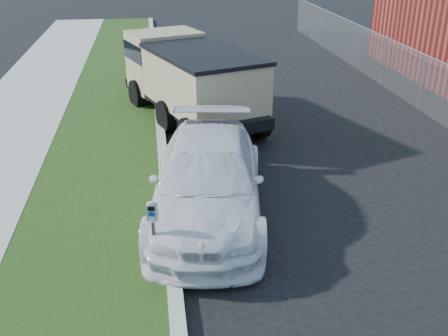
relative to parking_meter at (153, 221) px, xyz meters
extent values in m
plane|color=black|center=(2.89, 1.10, -1.08)|extent=(120.00, 120.00, 0.00)
cube|color=#989890|center=(0.29, 3.10, -1.01)|extent=(0.25, 50.00, 0.15)
cube|color=#16380F|center=(-1.31, 3.10, -1.02)|extent=(3.00, 50.00, 0.13)
plane|color=slate|center=(8.89, 8.10, -0.18)|extent=(0.00, 30.00, 30.00)
cylinder|color=gray|center=(8.89, 8.10, 0.72)|extent=(0.04, 30.00, 0.04)
cylinder|color=gray|center=(8.89, 8.10, -0.18)|extent=(0.06, 0.06, 1.80)
cylinder|color=gray|center=(8.89, 11.10, -0.18)|extent=(0.06, 0.06, 1.80)
cylinder|color=gray|center=(8.89, 14.10, -0.18)|extent=(0.06, 0.06, 1.80)
cylinder|color=gray|center=(8.89, 17.10, -0.18)|extent=(0.06, 0.06, 1.80)
cylinder|color=gray|center=(8.89, 20.10, -0.18)|extent=(0.06, 0.06, 1.80)
cylinder|color=gray|center=(8.89, 23.10, -0.18)|extent=(0.06, 0.06, 1.80)
cylinder|color=#3F4247|center=(0.00, 0.00, -0.48)|extent=(0.07, 0.07, 0.96)
cube|color=gray|center=(0.00, 0.00, 0.17)|extent=(0.19, 0.15, 0.29)
ellipsoid|color=gray|center=(0.00, 0.00, 0.31)|extent=(0.20, 0.15, 0.11)
cube|color=black|center=(-0.01, -0.06, 0.26)|extent=(0.11, 0.03, 0.08)
cube|color=#0D3499|center=(-0.01, -0.06, 0.16)|extent=(0.10, 0.03, 0.07)
cylinder|color=silver|center=(-0.01, -0.06, 0.05)|extent=(0.10, 0.03, 0.11)
cube|color=#3F4247|center=(-0.01, -0.06, 0.19)|extent=(0.04, 0.01, 0.05)
imported|color=white|center=(1.13, 2.04, -0.29)|extent=(3.04, 5.76, 1.59)
cube|color=black|center=(1.35, 7.91, -0.40)|extent=(4.00, 6.41, 0.33)
cube|color=#968561|center=(0.61, 9.97, 0.39)|extent=(2.67, 2.36, 1.90)
cube|color=black|center=(0.61, 9.97, 0.77)|extent=(2.70, 2.38, 0.57)
cube|color=#968561|center=(1.60, 7.20, 0.39)|extent=(3.48, 4.51, 1.52)
cube|color=black|center=(1.60, 7.20, 1.17)|extent=(3.60, 4.63, 0.11)
cube|color=black|center=(0.31, 10.81, -0.47)|extent=(2.19, 0.90, 0.28)
cylinder|color=black|center=(-0.38, 9.51, -0.61)|extent=(0.60, 0.99, 0.95)
cylinder|color=black|center=(1.67, 10.24, -0.61)|extent=(0.60, 0.99, 0.95)
cylinder|color=black|center=(0.48, 7.10, -0.61)|extent=(0.60, 0.99, 0.95)
cylinder|color=black|center=(2.53, 7.83, -0.61)|extent=(0.60, 0.99, 0.95)
cylinder|color=black|center=(1.05, 5.50, -0.61)|extent=(0.60, 0.99, 0.95)
cylinder|color=black|center=(3.11, 6.23, -0.61)|extent=(0.60, 0.99, 0.95)
camera|label=1|loc=(0.11, -7.61, 4.41)|focal=42.00mm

